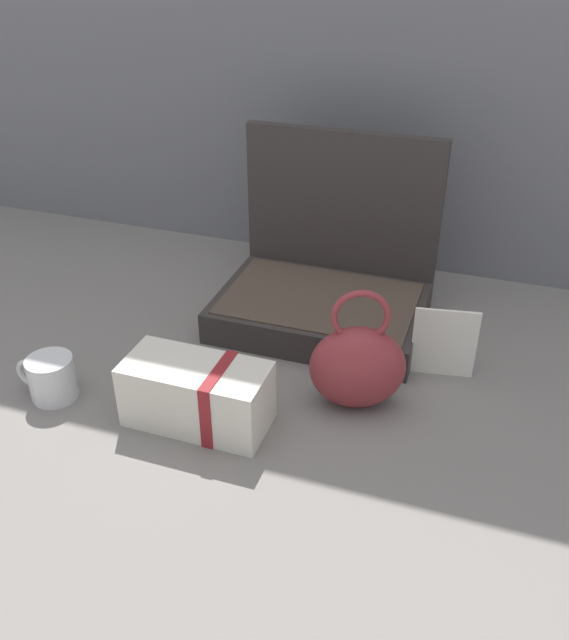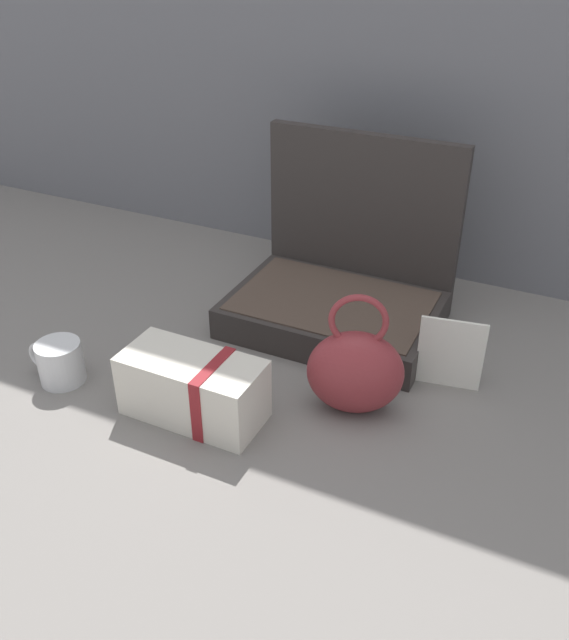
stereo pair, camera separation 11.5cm
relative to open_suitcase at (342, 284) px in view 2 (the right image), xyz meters
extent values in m
plane|color=slate|center=(0.01, -0.26, -0.08)|extent=(6.00, 6.00, 0.00)
cube|color=#332D2B|center=(0.00, -0.05, -0.05)|extent=(0.42, 0.28, 0.07)
cube|color=#4C3D33|center=(0.00, -0.05, -0.01)|extent=(0.38, 0.25, 0.00)
cube|color=#332D2B|center=(0.00, 0.10, 0.10)|extent=(0.42, 0.02, 0.37)
ellipsoid|color=maroon|center=(0.13, -0.28, 0.00)|extent=(0.19, 0.14, 0.16)
torus|color=maroon|center=(0.13, -0.28, 0.10)|extent=(0.10, 0.04, 0.10)
cube|color=silver|center=(-0.11, -0.41, -0.02)|extent=(0.24, 0.12, 0.11)
cube|color=maroon|center=(-0.07, -0.41, -0.02)|extent=(0.02, 0.12, 0.12)
cylinder|color=silver|center=(-0.38, -0.43, -0.04)|extent=(0.08, 0.08, 0.08)
torus|color=silver|center=(-0.43, -0.43, -0.04)|extent=(0.06, 0.01, 0.06)
cube|color=white|center=(0.26, -0.14, -0.01)|extent=(0.12, 0.02, 0.14)
camera|label=1|loc=(0.32, -1.21, 0.67)|focal=38.17mm
camera|label=2|loc=(0.43, -1.17, 0.67)|focal=38.17mm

